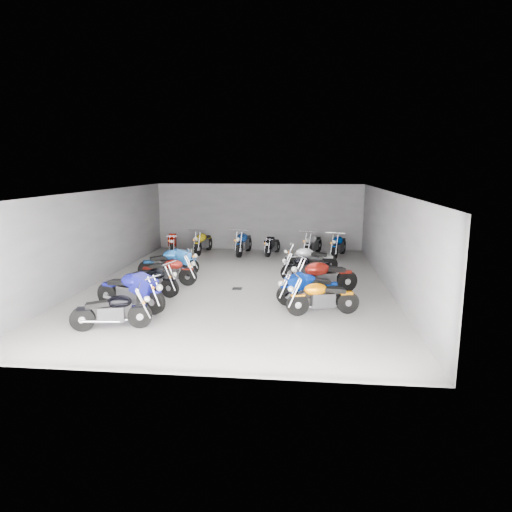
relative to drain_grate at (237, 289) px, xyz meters
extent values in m
plane|color=#9B9993|center=(0.00, 0.50, -0.01)|extent=(14.00, 14.00, 0.00)
cube|color=gray|center=(0.00, 7.50, 1.59)|extent=(10.00, 0.10, 3.20)
cube|color=gray|center=(-5.00, 0.50, 1.59)|extent=(0.10, 14.00, 3.20)
cube|color=gray|center=(5.00, 0.50, 1.59)|extent=(0.10, 14.00, 3.20)
cube|color=black|center=(0.00, 0.50, 3.21)|extent=(10.00, 14.00, 0.04)
cube|color=black|center=(0.00, 0.00, 0.00)|extent=(0.32, 0.32, 0.01)
cylinder|color=black|center=(-1.89, -3.98, 0.30)|extent=(0.62, 0.28, 0.61)
cylinder|color=black|center=(-3.22, -4.35, 0.30)|extent=(0.63, 0.30, 0.61)
cube|color=#2D2D30|center=(-2.55, -4.17, 0.39)|extent=(0.67, 0.44, 0.38)
ellipsoid|color=black|center=(-2.35, -4.11, 0.70)|extent=(0.73, 0.54, 0.34)
cube|color=black|center=(-2.84, -4.25, 0.66)|extent=(0.63, 0.41, 0.17)
cylinder|color=black|center=(-1.90, -2.89, 0.35)|extent=(0.72, 0.38, 0.72)
cylinder|color=black|center=(-3.43, -2.34, 0.35)|extent=(0.73, 0.40, 0.72)
cube|color=#2D2D30|center=(-2.66, -2.62, 0.46)|extent=(0.80, 0.56, 0.45)
ellipsoid|color=#171899|center=(-2.43, -2.70, 0.82)|extent=(0.87, 0.68, 0.40)
cube|color=black|center=(-3.00, -2.49, 0.78)|extent=(0.75, 0.53, 0.20)
cylinder|color=black|center=(-1.94, -1.24, 0.30)|extent=(0.62, 0.29, 0.61)
cylinder|color=black|center=(-3.27, -0.86, 0.30)|extent=(0.63, 0.31, 0.61)
cube|color=#2D2D30|center=(-2.60, -1.05, 0.40)|extent=(0.68, 0.45, 0.38)
ellipsoid|color=black|center=(-2.40, -1.11, 0.70)|extent=(0.73, 0.55, 0.35)
cube|color=black|center=(-2.90, -0.97, 0.67)|extent=(0.64, 0.42, 0.17)
cylinder|color=black|center=(-1.74, 0.25, 0.31)|extent=(0.63, 0.14, 0.63)
cylinder|color=black|center=(-3.16, 0.22, 0.31)|extent=(0.63, 0.16, 0.63)
cube|color=#2D2D30|center=(-2.45, 0.24, 0.41)|extent=(0.64, 0.31, 0.39)
ellipsoid|color=maroon|center=(-2.23, 0.24, 0.72)|extent=(0.68, 0.41, 0.35)
cube|color=black|center=(-2.76, 0.23, 0.68)|extent=(0.60, 0.29, 0.18)
cylinder|color=black|center=(-2.02, 1.64, 0.34)|extent=(0.68, 0.41, 0.68)
cylinder|color=black|center=(-3.42, 1.00, 0.34)|extent=(0.69, 0.43, 0.68)
cube|color=#2D2D30|center=(-2.72, 1.32, 0.44)|extent=(0.76, 0.58, 0.43)
ellipsoid|color=#1B5AAB|center=(-2.51, 1.42, 0.78)|extent=(0.84, 0.69, 0.38)
cube|color=black|center=(-3.03, 1.18, 0.74)|extent=(0.71, 0.54, 0.19)
cylinder|color=black|center=(2.05, -2.60, 0.31)|extent=(0.64, 0.28, 0.63)
cylinder|color=black|center=(3.42, -2.26, 0.31)|extent=(0.64, 0.29, 0.63)
cube|color=#2D2D30|center=(2.74, -2.43, 0.40)|extent=(0.69, 0.44, 0.39)
ellipsoid|color=orange|center=(2.53, -2.48, 0.72)|extent=(0.74, 0.54, 0.35)
cube|color=black|center=(3.04, -2.35, 0.68)|extent=(0.64, 0.41, 0.18)
cylinder|color=black|center=(1.73, -1.69, 0.30)|extent=(0.63, 0.31, 0.62)
cylinder|color=black|center=(3.06, -1.26, 0.30)|extent=(0.63, 0.33, 0.62)
cube|color=#2D2D30|center=(2.39, -1.48, 0.40)|extent=(0.69, 0.47, 0.39)
ellipsoid|color=#062BAA|center=(2.19, -1.54, 0.71)|extent=(0.75, 0.57, 0.35)
cube|color=black|center=(2.69, -1.38, 0.67)|extent=(0.65, 0.44, 0.18)
cylinder|color=black|center=(2.11, -0.64, 0.35)|extent=(0.71, 0.42, 0.71)
cylinder|color=black|center=(3.59, 0.01, 0.35)|extent=(0.72, 0.44, 0.71)
cube|color=#2D2D30|center=(2.85, -0.31, 0.46)|extent=(0.80, 0.60, 0.45)
ellipsoid|color=maroon|center=(2.63, -0.41, 0.82)|extent=(0.87, 0.71, 0.40)
cube|color=black|center=(3.18, -0.17, 0.77)|extent=(0.75, 0.56, 0.20)
cylinder|color=black|center=(1.68, 1.27, 0.29)|extent=(0.61, 0.31, 0.60)
cylinder|color=black|center=(2.98, 1.71, 0.29)|extent=(0.62, 0.32, 0.60)
cube|color=#2D2D30|center=(2.33, 1.49, 0.39)|extent=(0.67, 0.46, 0.38)
ellipsoid|color=black|center=(2.13, 1.43, 0.69)|extent=(0.73, 0.56, 0.34)
cube|color=black|center=(2.62, 1.59, 0.65)|extent=(0.63, 0.43, 0.17)
cylinder|color=black|center=(1.72, 2.77, 0.32)|extent=(0.65, 0.14, 0.65)
cylinder|color=black|center=(3.18, 2.76, 0.32)|extent=(0.65, 0.16, 0.65)
cube|color=#2D2D30|center=(2.45, 2.77, 0.42)|extent=(0.66, 0.31, 0.40)
ellipsoid|color=silver|center=(2.23, 2.77, 0.74)|extent=(0.69, 0.41, 0.36)
cube|color=black|center=(2.77, 2.76, 0.70)|extent=(0.62, 0.29, 0.18)
cylinder|color=black|center=(-3.88, 5.69, 0.29)|extent=(0.23, 0.61, 0.59)
cylinder|color=black|center=(-4.12, 7.01, 0.29)|extent=(0.25, 0.61, 0.59)
cube|color=#2D2D30|center=(-4.00, 6.35, 0.38)|extent=(0.38, 0.64, 0.37)
ellipsoid|color=#840800|center=(-3.96, 6.15, 0.68)|extent=(0.48, 0.69, 0.33)
cube|color=black|center=(-4.05, 6.64, 0.64)|extent=(0.36, 0.60, 0.17)
cylinder|color=black|center=(-2.61, 5.50, 0.33)|extent=(0.22, 0.68, 0.67)
cylinder|color=black|center=(-2.43, 7.00, 0.33)|extent=(0.24, 0.68, 0.67)
cube|color=#2D2D30|center=(-2.52, 6.25, 0.43)|extent=(0.39, 0.71, 0.42)
ellipsoid|color=yellow|center=(-2.55, 6.02, 0.77)|extent=(0.50, 0.76, 0.38)
cube|color=black|center=(-2.48, 6.58, 0.72)|extent=(0.37, 0.67, 0.19)
cylinder|color=black|center=(-0.68, 5.31, 0.35)|extent=(0.24, 0.72, 0.70)
cylinder|color=black|center=(-0.47, 6.89, 0.35)|extent=(0.26, 0.72, 0.70)
cube|color=#2D2D30|center=(-0.57, 6.10, 0.46)|extent=(0.42, 0.75, 0.44)
ellipsoid|color=navy|center=(-0.61, 5.86, 0.81)|extent=(0.54, 0.80, 0.40)
cube|color=black|center=(-0.53, 6.45, 0.76)|extent=(0.39, 0.71, 0.20)
cylinder|color=black|center=(0.59, 5.53, 0.28)|extent=(0.26, 0.57, 0.56)
cylinder|color=black|center=(0.93, 6.76, 0.28)|extent=(0.28, 0.58, 0.56)
cube|color=#2D2D30|center=(0.76, 6.15, 0.36)|extent=(0.41, 0.62, 0.35)
ellipsoid|color=black|center=(0.71, 5.96, 0.65)|extent=(0.50, 0.67, 0.32)
cube|color=black|center=(0.83, 6.42, 0.61)|extent=(0.38, 0.58, 0.16)
cylinder|color=black|center=(2.38, 5.57, 0.33)|extent=(0.35, 0.68, 0.67)
cylinder|color=black|center=(2.87, 7.01, 0.33)|extent=(0.37, 0.69, 0.67)
cube|color=#2D2D30|center=(2.63, 6.29, 0.43)|extent=(0.52, 0.75, 0.42)
ellipsoid|color=silver|center=(2.55, 6.07, 0.77)|extent=(0.63, 0.81, 0.38)
cube|color=black|center=(2.74, 6.61, 0.73)|extent=(0.48, 0.70, 0.19)
cylinder|color=black|center=(3.55, 5.25, 0.33)|extent=(0.33, 0.68, 0.67)
cylinder|color=black|center=(4.01, 6.70, 0.33)|extent=(0.35, 0.69, 0.67)
cube|color=#2D2D30|center=(3.78, 5.98, 0.44)|extent=(0.51, 0.75, 0.42)
ellipsoid|color=#013193|center=(3.71, 5.76, 0.77)|extent=(0.62, 0.81, 0.38)
cube|color=black|center=(3.88, 6.30, 0.73)|extent=(0.47, 0.70, 0.19)
camera|label=1|loc=(2.17, -14.58, 3.98)|focal=32.00mm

